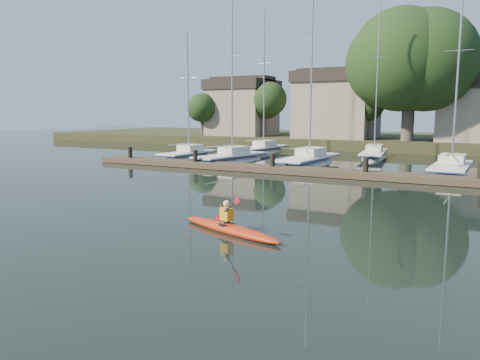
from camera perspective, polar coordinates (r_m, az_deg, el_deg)
The scene contains 10 objects.
ground at distance 16.93m, azimuth -6.46°, elevation -4.99°, with size 160.00×160.00×0.00m, color black.
kayak at distance 15.27m, azimuth -1.33°, elevation -5.73°, with size 4.48×2.06×1.45m.
dock at distance 29.31m, azimuth 9.33°, elevation 1.01°, with size 34.00×2.00×1.80m.
sailboat_0 at distance 39.01m, azimuth -6.39°, elevation 2.29°, with size 2.24×7.33×11.55m.
sailboat_1 at distance 36.20m, azimuth -1.18°, elevation 1.88°, with size 3.42×8.72×13.90m.
sailboat_2 at distance 34.58m, azimuth 8.29°, elevation 1.48°, with size 2.64×9.50×15.56m.
sailboat_3 at distance 32.08m, azimuth 24.28°, elevation 0.29°, with size 2.34×8.21×13.15m.
sailboat_5 at distance 44.53m, azimuth 2.73°, elevation 3.09°, with size 2.67×8.78×14.32m.
sailboat_6 at distance 41.37m, azimuth 15.96°, elevation 2.40°, with size 3.04×9.17×14.32m.
shore at distance 54.37m, azimuth 20.23°, elevation 7.14°, with size 90.00×25.25×12.75m.
Camera 1 is at (9.45, -13.51, 3.89)m, focal length 35.00 mm.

